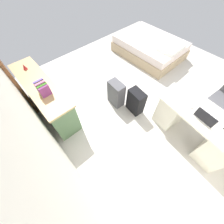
% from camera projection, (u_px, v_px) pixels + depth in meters
% --- Properties ---
extents(ground_plane, '(5.68, 5.68, 0.00)m').
position_uv_depth(ground_plane, '(148.00, 95.00, 3.43)').
color(ground_plane, beige).
extents(wall_back, '(4.64, 0.10, 2.70)m').
position_uv_depth(wall_back, '(31.00, 123.00, 1.43)').
color(wall_back, white).
rests_on(wall_back, ground_plane).
extents(door_wooden, '(0.88, 0.05, 2.04)m').
position_uv_depth(door_wooden, '(2.00, 65.00, 2.48)').
color(door_wooden, brown).
rests_on(door_wooden, ground_plane).
extents(desk, '(1.50, 0.82, 0.73)m').
position_uv_depth(desk, '(195.00, 126.00, 2.52)').
color(desk, silver).
rests_on(desk, ground_plane).
extents(office_chair, '(0.52, 0.52, 0.94)m').
position_uv_depth(office_chair, '(224.00, 102.00, 2.78)').
color(office_chair, black).
rests_on(office_chair, ground_plane).
extents(credenza, '(1.80, 0.48, 0.79)m').
position_uv_depth(credenza, '(46.00, 97.00, 2.88)').
color(credenza, '#4C6B47').
rests_on(credenza, ground_plane).
extents(bed, '(1.91, 1.42, 0.58)m').
position_uv_depth(bed, '(150.00, 47.00, 4.18)').
color(bed, tan).
rests_on(bed, ground_plane).
extents(suitcase_black, '(0.38, 0.26, 0.57)m').
position_uv_depth(suitcase_black, '(136.00, 102.00, 2.95)').
color(suitcase_black, black).
rests_on(suitcase_black, ground_plane).
extents(suitcase_spare_grey, '(0.37, 0.24, 0.60)m').
position_uv_depth(suitcase_spare_grey, '(116.00, 94.00, 3.06)').
color(suitcase_spare_grey, '#4C4C51').
rests_on(suitcase_spare_grey, ground_plane).
extents(laptop, '(0.33, 0.25, 0.21)m').
position_uv_depth(laptop, '(205.00, 118.00, 2.14)').
color(laptop, '#B7B7BC').
rests_on(laptop, desk).
extents(computer_mouse, '(0.07, 0.11, 0.03)m').
position_uv_depth(computer_mouse, '(192.00, 107.00, 2.31)').
color(computer_mouse, white).
rests_on(computer_mouse, desk).
extents(book_row, '(0.20, 0.17, 0.24)m').
position_uv_depth(book_row, '(43.00, 88.00, 2.33)').
color(book_row, '#7B3471').
rests_on(book_row, credenza).
extents(figurine_small, '(0.08, 0.08, 0.11)m').
position_uv_depth(figurine_small, '(24.00, 67.00, 2.73)').
color(figurine_small, red).
rests_on(figurine_small, credenza).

